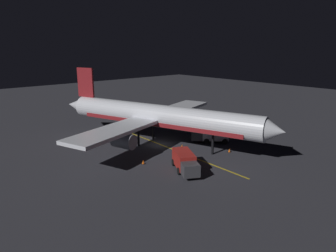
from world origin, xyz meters
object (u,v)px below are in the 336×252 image
object	(u,v)px
catering_truck	(211,135)
traffic_cone_far	(229,150)
traffic_cone_near_right	(143,162)
ground_crew_worker	(194,168)
airliner	(156,117)
baggage_truck	(185,162)
traffic_cone_near_left	(182,146)
traffic_cone_under_wing	(176,149)

from	to	relation	value
catering_truck	traffic_cone_far	world-z (taller)	catering_truck
traffic_cone_near_right	ground_crew_worker	bearing A→B (deg)	108.30
airliner	baggage_truck	size ratio (longest dim) A/B	6.06
catering_truck	baggage_truck	bearing A→B (deg)	26.44
traffic_cone_near_right	traffic_cone_far	distance (m)	13.54
airliner	ground_crew_worker	distance (m)	14.16
baggage_truck	traffic_cone_far	distance (m)	10.31
traffic_cone_near_left	traffic_cone_near_right	bearing A→B (deg)	10.04
airliner	traffic_cone_near_left	world-z (taller)	airliner
traffic_cone_near_left	ground_crew_worker	bearing A→B (deg)	53.60
ground_crew_worker	traffic_cone_near_right	distance (m)	7.59
catering_truck	traffic_cone_near_right	size ratio (longest dim) A/B	10.59
traffic_cone_under_wing	airliner	bearing A→B (deg)	-90.18
baggage_truck	traffic_cone_far	xyz separation A→B (m)	(-10.23, -0.83, -0.98)
traffic_cone_under_wing	traffic_cone_far	bearing A→B (deg)	134.49
traffic_cone_near_right	traffic_cone_far	xyz separation A→B (m)	(-12.70, 4.71, 0.00)
traffic_cone_near_left	baggage_truck	bearing A→B (deg)	48.19
traffic_cone_near_left	traffic_cone_far	size ratio (longest dim) A/B	1.00
catering_truck	traffic_cone_near_left	bearing A→B (deg)	-11.02
traffic_cone_near_right	traffic_cone_under_wing	bearing A→B (deg)	-171.34
ground_crew_worker	traffic_cone_far	world-z (taller)	ground_crew_worker
baggage_truck	traffic_cone_far	size ratio (longest dim) A/B	11.61
airliner	traffic_cone_under_wing	world-z (taller)	airliner
catering_truck	traffic_cone_under_wing	xyz separation A→B (m)	(7.50, -0.62, -1.02)
traffic_cone_far	catering_truck	bearing A→B (deg)	-109.47
traffic_cone_under_wing	traffic_cone_far	distance (m)	8.10
catering_truck	traffic_cone_far	size ratio (longest dim) A/B	10.59
catering_truck	traffic_cone_far	bearing A→B (deg)	70.53
baggage_truck	traffic_cone_under_wing	distance (m)	8.09
traffic_cone_near_left	traffic_cone_far	bearing A→B (deg)	121.74
ground_crew_worker	traffic_cone_near_left	xyz separation A→B (m)	(-6.44, -8.74, -0.64)
traffic_cone_under_wing	ground_crew_worker	bearing A→B (deg)	60.62
traffic_cone_near_left	traffic_cone_under_wing	bearing A→B (deg)	15.29
catering_truck	traffic_cone_near_right	xyz separation A→B (m)	(14.52, 0.45, -1.02)
baggage_truck	catering_truck	distance (m)	13.47
airliner	traffic_cone_under_wing	bearing A→B (deg)	89.82
airliner	traffic_cone_far	xyz separation A→B (m)	(-5.66, 10.39, -4.32)
baggage_truck	traffic_cone_near_right	size ratio (longest dim) A/B	11.61
traffic_cone_near_right	traffic_cone_far	size ratio (longest dim) A/B	1.00
catering_truck	traffic_cone_under_wing	size ratio (longest dim) A/B	10.59
catering_truck	traffic_cone_near_left	size ratio (longest dim) A/B	10.59
traffic_cone_under_wing	traffic_cone_near_right	bearing A→B (deg)	8.66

